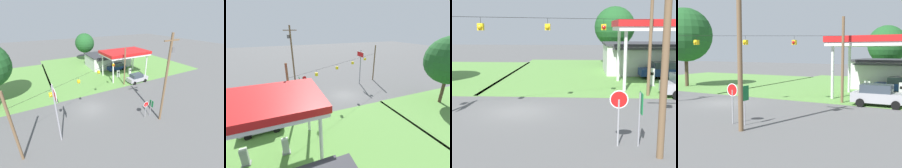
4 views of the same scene
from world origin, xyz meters
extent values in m
plane|color=#565656|center=(0.00, 0.00, 0.00)|extent=(160.00, 160.00, 0.00)
cube|color=#5B8E42|center=(13.66, 18.12, 0.02)|extent=(36.00, 28.00, 0.04)
cube|color=silver|center=(11.66, 9.23, 5.08)|extent=(9.68, 6.17, 0.35)
cube|color=red|center=(11.66, 9.23, 5.53)|extent=(9.88, 6.37, 0.55)
cylinder|color=silver|center=(7.42, 6.74, 2.45)|extent=(0.28, 0.28, 4.91)
cylinder|color=silver|center=(15.90, 6.74, 2.45)|extent=(0.28, 0.28, 4.91)
cylinder|color=silver|center=(7.42, 11.71, 2.45)|extent=(0.28, 0.28, 4.91)
cylinder|color=silver|center=(15.90, 11.71, 2.45)|extent=(0.28, 0.28, 4.91)
cube|color=silver|center=(12.06, 18.12, 1.62)|extent=(11.05, 7.15, 3.23)
cube|color=#333338|center=(12.06, 18.12, 3.35)|extent=(11.35, 7.45, 0.24)
cube|color=#333338|center=(12.06, 14.20, 2.98)|extent=(9.95, 0.70, 0.20)
cube|color=gray|center=(10.07, 9.23, 0.06)|extent=(0.71, 0.56, 0.12)
cube|color=silver|center=(10.07, 9.23, 0.86)|extent=(0.55, 0.40, 1.48)
cube|color=black|center=(10.07, 9.01, 1.16)|extent=(0.39, 0.03, 0.24)
cube|color=gray|center=(13.26, 9.23, 0.06)|extent=(0.71, 0.56, 0.12)
cube|color=silver|center=(13.26, 9.23, 0.86)|extent=(0.55, 0.40, 1.48)
cube|color=black|center=(13.26, 9.01, 1.16)|extent=(0.39, 0.03, 0.24)
cube|color=#9E9EA3|center=(12.20, 4.92, 0.73)|extent=(4.49, 2.03, 0.78)
cube|color=#333D47|center=(11.94, 4.91, 1.45)|extent=(2.50, 1.80, 0.67)
cylinder|color=black|center=(13.53, 5.92, 0.34)|extent=(0.69, 0.25, 0.68)
cylinder|color=black|center=(13.61, 4.03, 0.34)|extent=(0.69, 0.25, 0.68)
cylinder|color=black|center=(10.79, 5.80, 0.34)|extent=(0.69, 0.25, 0.68)
cylinder|color=black|center=(10.87, 3.92, 0.34)|extent=(0.69, 0.25, 0.68)
cube|color=navy|center=(12.20, 13.54, 0.71)|extent=(4.83, 2.00, 0.74)
cube|color=#333D47|center=(12.48, 13.54, 1.40)|extent=(2.68, 1.78, 0.64)
cylinder|color=black|center=(10.75, 12.54, 0.34)|extent=(0.69, 0.24, 0.68)
cylinder|color=black|center=(10.69, 14.43, 0.34)|extent=(0.69, 0.24, 0.68)
cylinder|color=black|center=(13.71, 12.64, 0.34)|extent=(0.69, 0.24, 0.68)
cylinder|color=black|center=(13.65, 14.53, 0.34)|extent=(0.69, 0.24, 0.68)
cylinder|color=#99999E|center=(5.60, -5.50, 1.05)|extent=(0.08, 0.08, 2.10)
cylinder|color=white|center=(5.60, -5.50, 2.10)|extent=(0.80, 0.03, 0.80)
cylinder|color=red|center=(5.60, -5.50, 2.10)|extent=(0.70, 0.03, 0.70)
cylinder|color=gray|center=(-5.22, -4.21, 3.35)|extent=(0.18, 0.18, 6.70)
cube|color=white|center=(-5.12, -4.21, 5.90)|extent=(0.06, 2.35, 0.98)
cube|color=red|center=(-5.12, -4.21, 5.90)|extent=(0.07, 2.23, 0.86)
cylinder|color=gray|center=(6.50, -5.49, 1.20)|extent=(0.07, 0.07, 2.40)
cube|color=#146B33|center=(6.55, -5.49, 1.95)|extent=(0.04, 0.70, 0.90)
cylinder|color=brown|center=(7.14, -6.70, 5.54)|extent=(0.28, 0.28, 11.08)
cube|color=brown|center=(7.14, -6.70, 10.28)|extent=(2.20, 0.14, 0.14)
cylinder|color=#59595B|center=(7.49, -6.70, 9.28)|extent=(0.44, 0.44, 0.60)
cylinder|color=brown|center=(-9.00, -5.00, 3.68)|extent=(0.24, 0.24, 7.35)
cylinder|color=brown|center=(9.00, 5.00, 3.68)|extent=(0.24, 0.24, 7.35)
cylinder|color=black|center=(0.00, 0.00, 5.74)|extent=(18.00, 10.02, 0.02)
cylinder|color=black|center=(-5.40, -3.00, 5.56)|extent=(0.02, 0.02, 0.35)
cube|color=yellow|center=(-5.40, -3.00, 5.19)|extent=(0.32, 0.32, 0.40)
sphere|color=yellow|center=(-5.40, -3.17, 5.19)|extent=(0.28, 0.28, 0.28)
cylinder|color=black|center=(-1.80, -1.00, 5.56)|extent=(0.02, 0.02, 0.35)
cube|color=yellow|center=(-1.80, -1.00, 5.19)|extent=(0.32, 0.32, 0.40)
sphere|color=yellow|center=(-1.80, -1.17, 5.19)|extent=(0.28, 0.28, 0.28)
cylinder|color=black|center=(1.80, 1.00, 5.56)|extent=(0.02, 0.02, 0.35)
cube|color=yellow|center=(1.80, 1.00, 5.19)|extent=(0.32, 0.32, 0.40)
sphere|color=yellow|center=(1.80, 0.83, 5.19)|extent=(0.28, 0.28, 0.28)
cylinder|color=black|center=(5.40, 3.00, 5.56)|extent=(0.02, 0.02, 0.35)
cube|color=yellow|center=(5.40, 3.00, 5.19)|extent=(0.32, 0.32, 0.40)
sphere|color=red|center=(5.40, 2.83, 5.19)|extent=(0.28, 0.28, 0.28)
cylinder|color=#4C3828|center=(8.36, 26.17, 1.54)|extent=(0.44, 0.44, 3.09)
sphere|color=#1E5123|center=(8.36, 26.17, 5.34)|extent=(5.64, 5.64, 5.64)
camera|label=1|loc=(-6.31, -18.09, 12.59)|focal=24.00mm
camera|label=2|loc=(9.71, 20.72, 10.73)|focal=24.00mm
camera|label=3|loc=(4.07, -18.65, 5.09)|focal=50.00mm
camera|label=4|loc=(17.77, -20.41, 4.49)|focal=50.00mm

